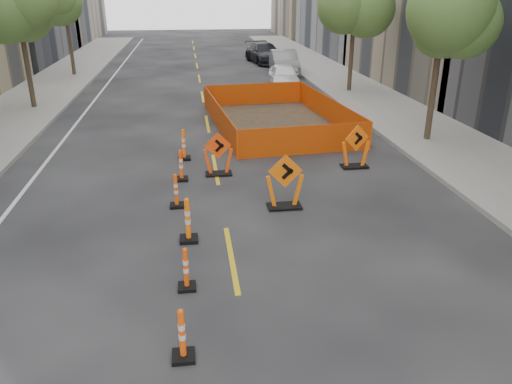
{
  "coord_description": "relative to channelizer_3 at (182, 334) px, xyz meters",
  "views": [
    {
      "loc": [
        -0.77,
        -5.78,
        5.64
      ],
      "look_at": [
        0.71,
        5.15,
        1.1
      ],
      "focal_mm": 35.0,
      "sensor_mm": 36.0,
      "label": 1
    }
  ],
  "objects": [
    {
      "name": "sidewalk_right",
      "position": [
        10.07,
        11.15,
        -0.4
      ],
      "size": [
        4.0,
        90.0,
        0.15
      ],
      "primitive_type": "cube",
      "color": "gray",
      "rests_on": "ground"
    },
    {
      "name": "tree_l_c",
      "position": [
        -7.33,
        19.15,
        4.05
      ],
      "size": [
        2.8,
        2.8,
        5.95
      ],
      "color": "#382B1E",
      "rests_on": "ground"
    },
    {
      "name": "tree_l_d",
      "position": [
        -7.33,
        29.15,
        4.05
      ],
      "size": [
        2.8,
        2.8,
        5.95
      ],
      "color": "#382B1E",
      "rests_on": "ground"
    },
    {
      "name": "tree_r_b",
      "position": [
        9.47,
        11.15,
        4.05
      ],
      "size": [
        2.8,
        2.8,
        5.95
      ],
      "color": "#382B1E",
      "rests_on": "ground"
    },
    {
      "name": "tree_r_c",
      "position": [
        9.47,
        21.15,
        4.05
      ],
      "size": [
        2.8,
        2.8,
        5.95
      ],
      "color": "#382B1E",
      "rests_on": "ground"
    },
    {
      "name": "channelizer_3",
      "position": [
        0.0,
        0.0,
        0.0
      ],
      "size": [
        0.38,
        0.38,
        0.96
      ],
      "primitive_type": null,
      "color": "#FC4F0A",
      "rests_on": "ground"
    },
    {
      "name": "channelizer_4",
      "position": [
        0.07,
        2.06,
        -0.02
      ],
      "size": [
        0.36,
        0.36,
        0.92
      ],
      "primitive_type": null,
      "color": "#EA4809",
      "rests_on": "ground"
    },
    {
      "name": "channelizer_5",
      "position": [
        0.13,
        4.12,
        0.08
      ],
      "size": [
        0.44,
        0.44,
        1.12
      ],
      "primitive_type": null,
      "color": "#FE660A",
      "rests_on": "ground"
    },
    {
      "name": "channelizer_6",
      "position": [
        -0.17,
        6.18,
        0.01
      ],
      "size": [
        0.38,
        0.38,
        0.97
      ],
      "primitive_type": null,
      "color": "#E64A09",
      "rests_on": "ground"
    },
    {
      "name": "channelizer_7",
      "position": [
        -0.04,
        8.24,
        0.03
      ],
      "size": [
        0.4,
        0.4,
        1.01
      ],
      "primitive_type": null,
      "color": "#FF470A",
      "rests_on": "ground"
    },
    {
      "name": "channelizer_8",
      "position": [
        0.05,
        10.3,
        0.07
      ],
      "size": [
        0.43,
        0.43,
        1.1
      ],
      "primitive_type": null,
      "color": "#FF5E0A",
      "rests_on": "ground"
    },
    {
      "name": "chevron_sign_left",
      "position": [
        1.14,
        8.58,
        0.23
      ],
      "size": [
        0.95,
        0.57,
        1.42
      ],
      "primitive_type": null,
      "rotation": [
        0.0,
        0.0,
        -0.0
      ],
      "color": "#EB4009",
      "rests_on": "ground"
    },
    {
      "name": "chevron_sign_center",
      "position": [
        2.77,
        5.72,
        0.3
      ],
      "size": [
        1.04,
        0.63,
        1.56
      ],
      "primitive_type": null,
      "rotation": [
        0.0,
        0.0,
        0.0
      ],
      "color": "#E45F09",
      "rests_on": "ground"
    },
    {
      "name": "chevron_sign_right",
      "position": [
        5.73,
        8.67,
        0.26
      ],
      "size": [
        1.11,
        0.84,
        1.49
      ],
      "primitive_type": null,
      "rotation": [
        0.0,
        0.0,
        0.27
      ],
      "color": "#FF600A",
      "rests_on": "ground"
    },
    {
      "name": "safety_fence",
      "position": [
        4.02,
        14.57,
        0.06
      ],
      "size": [
        5.82,
        9.03,
        1.08
      ],
      "primitive_type": null,
      "rotation": [
        0.0,
        0.0,
        0.09
      ],
      "color": "#D9540B",
      "rests_on": "ground"
    },
    {
      "name": "parked_car_near",
      "position": [
        6.04,
        23.14,
        0.22
      ],
      "size": [
        1.91,
        4.21,
        1.4
      ],
      "primitive_type": "imported",
      "rotation": [
        0.0,
        0.0,
        -0.06
      ],
      "color": "white",
      "rests_on": "ground"
    },
    {
      "name": "parked_car_mid",
      "position": [
        7.0,
        28.24,
        0.32
      ],
      "size": [
        2.02,
        4.98,
        1.61
      ],
      "primitive_type": "imported",
      "rotation": [
        0.0,
        0.0,
        -0.07
      ],
      "color": "gray",
      "rests_on": "ground"
    },
    {
      "name": "parked_car_far",
      "position": [
        6.49,
        33.94,
        0.29
      ],
      "size": [
        2.92,
        5.58,
        1.54
      ],
      "primitive_type": "imported",
      "rotation": [
        0.0,
        0.0,
        0.15
      ],
      "color": "black",
      "rests_on": "ground"
    }
  ]
}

